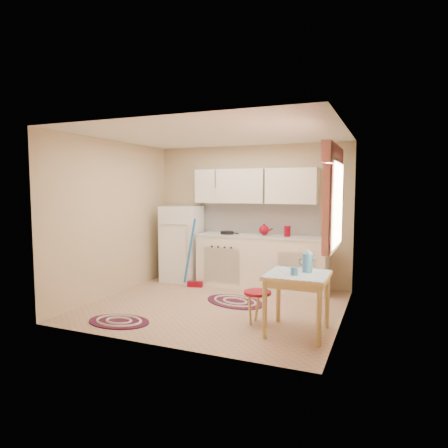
{
  "coord_description": "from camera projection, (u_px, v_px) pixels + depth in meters",
  "views": [
    {
      "loc": [
        2.33,
        -5.27,
        1.75
      ],
      "look_at": [
        0.04,
        0.25,
        1.2
      ],
      "focal_mm": 32.0,
      "sensor_mm": 36.0,
      "label": 1
    }
  ],
  "objects": [
    {
      "name": "room_shell",
      "position": [
        231.0,
        198.0,
        5.91
      ],
      "size": [
        3.64,
        3.6,
        2.52
      ],
      "color": "tan",
      "rests_on": "ground"
    },
    {
      "name": "fridge",
      "position": [
        182.0,
        244.0,
        7.45
      ],
      "size": [
        0.65,
        0.6,
        1.4
      ],
      "primitive_type": "cube",
      "color": "white",
      "rests_on": "ground"
    },
    {
      "name": "broom",
      "position": [
        195.0,
        253.0,
        6.97
      ],
      "size": [
        0.3,
        0.18,
        1.2
      ],
      "primitive_type": null,
      "rotation": [
        0.0,
        0.0,
        0.21
      ],
      "color": "#1D6DB9",
      "rests_on": "ground"
    },
    {
      "name": "base_cabinets",
      "position": [
        262.0,
        263.0,
        6.93
      ],
      "size": [
        2.25,
        0.6,
        0.88
      ],
      "primitive_type": "cube",
      "color": "white",
      "rests_on": "ground"
    },
    {
      "name": "countertop",
      "position": [
        262.0,
        237.0,
        6.89
      ],
      "size": [
        2.27,
        0.62,
        0.04
      ],
      "primitive_type": "cube",
      "color": "beige",
      "rests_on": "base_cabinets"
    },
    {
      "name": "frying_pan",
      "position": [
        227.0,
        233.0,
        7.08
      ],
      "size": [
        0.3,
        0.3,
        0.05
      ],
      "primitive_type": "cylinder",
      "rotation": [
        0.0,
        0.0,
        -0.31
      ],
      "color": "black",
      "rests_on": "countertop"
    },
    {
      "name": "red_kettle",
      "position": [
        264.0,
        230.0,
        6.86
      ],
      "size": [
        0.25,
        0.24,
        0.19
      ],
      "primitive_type": null,
      "rotation": [
        0.0,
        0.0,
        0.42
      ],
      "color": "maroon",
      "rests_on": "countertop"
    },
    {
      "name": "red_canister",
      "position": [
        287.0,
        232.0,
        6.71
      ],
      "size": [
        0.11,
        0.11,
        0.16
      ],
      "primitive_type": "cylinder",
      "rotation": [
        0.0,
        0.0,
        0.01
      ],
      "color": "maroon",
      "rests_on": "countertop"
    },
    {
      "name": "table",
      "position": [
        297.0,
        304.0,
        4.77
      ],
      "size": [
        0.72,
        0.72,
        0.72
      ],
      "primitive_type": "cube",
      "color": "tan",
      "rests_on": "ground"
    },
    {
      "name": "stool",
      "position": [
        257.0,
        307.0,
        5.12
      ],
      "size": [
        0.44,
        0.44,
        0.42
      ],
      "primitive_type": "cylinder",
      "rotation": [
        0.0,
        0.0,
        0.31
      ],
      "color": "maroon",
      "rests_on": "ground"
    },
    {
      "name": "coffee_pot",
      "position": [
        307.0,
        260.0,
        4.8
      ],
      "size": [
        0.17,
        0.15,
        0.31
      ],
      "primitive_type": null,
      "rotation": [
        0.0,
        0.0,
        -0.13
      ],
      "color": "teal",
      "rests_on": "table"
    },
    {
      "name": "mug",
      "position": [
        294.0,
        271.0,
        4.65
      ],
      "size": [
        0.09,
        0.09,
        0.1
      ],
      "primitive_type": "cylinder",
      "rotation": [
        0.0,
        0.0,
        -0.05
      ],
      "color": "teal",
      "rests_on": "table"
    },
    {
      "name": "rug_center",
      "position": [
        235.0,
        302.0,
        6.09
      ],
      "size": [
        1.15,
        0.96,
        0.02
      ],
      "primitive_type": null,
      "rotation": [
        0.0,
        0.0,
        -0.35
      ],
      "color": "maroon",
      "rests_on": "ground"
    },
    {
      "name": "rug_left",
      "position": [
        119.0,
        322.0,
        5.18
      ],
      "size": [
        0.87,
        0.61,
        0.02
      ],
      "primitive_type": null,
      "rotation": [
        0.0,
        0.0,
        0.06
      ],
      "color": "maroon",
      "rests_on": "ground"
    }
  ]
}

